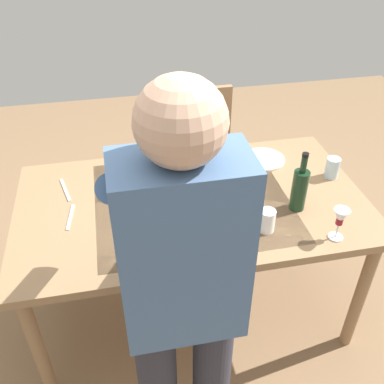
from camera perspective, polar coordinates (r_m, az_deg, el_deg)
The scene contains 14 objects.
ground_plane at distance 2.61m, azimuth -0.00°, elevation -14.60°, with size 6.00×6.00×0.00m, color #846647.
dining_table at distance 2.12m, azimuth -0.00°, elevation -2.68°, with size 1.65×0.93×0.77m.
chair_near at distance 2.94m, azimuth 1.61°, elevation 5.72°, with size 0.40×0.40×0.91m.
person_server at distance 1.39m, azimuth -1.24°, elevation -13.64°, with size 0.42×0.61×1.69m.
wine_bottle at distance 2.02m, azimuth 13.91°, elevation 0.44°, with size 0.07×0.07×0.30m.
wine_glass_left at distance 2.27m, azimuth 4.33°, elevation 5.65°, with size 0.07×0.07×0.15m.
wine_glass_right at distance 1.90m, azimuth 18.85°, elevation -3.33°, with size 0.07×0.07×0.15m.
water_cup_near_left at distance 2.32m, azimuth 17.92°, elevation 3.06°, with size 0.07×0.07×0.11m, color silver.
water_cup_near_right at distance 1.90m, azimuth 9.81°, elevation -3.72°, with size 0.07×0.07×0.10m, color silver.
serving_bowl_pasta at distance 2.10m, azimuth 2.21°, elevation 0.55°, with size 0.30×0.30×0.07m.
side_bowl_salad at distance 2.19m, azimuth -7.43°, elevation 1.93°, with size 0.18×0.18×0.07m.
dinner_plate_near at distance 2.39m, azimuth 9.34°, elevation 4.28°, with size 0.23×0.23×0.01m, color silver.
table_knife at distance 2.22m, azimuth -16.29°, elevation 0.29°, with size 0.01×0.20×0.01m, color silver.
table_fork at distance 2.05m, azimuth -15.66°, elevation -3.17°, with size 0.01×0.18×0.01m, color silver.
Camera 1 is at (0.33, 1.61, 2.03)m, focal length 40.67 mm.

